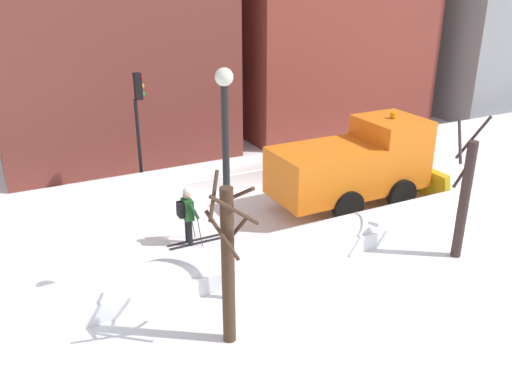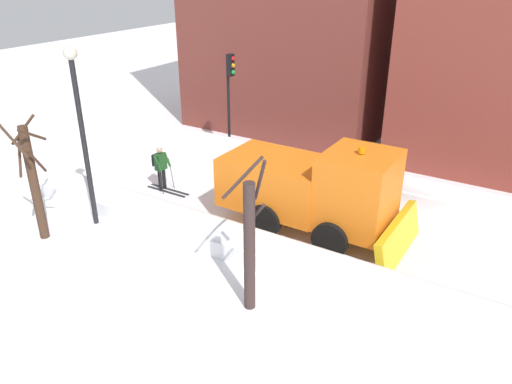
{
  "view_description": "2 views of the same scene",
  "coord_description": "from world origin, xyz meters",
  "px_view_note": "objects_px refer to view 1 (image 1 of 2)",
  "views": [
    {
      "loc": [
        14.31,
        -0.78,
        7.57
      ],
      "look_at": [
        0.73,
        6.16,
        1.24
      ],
      "focal_mm": 37.61,
      "sensor_mm": 36.0,
      "label": 1
    },
    {
      "loc": [
        13.45,
        15.93,
        7.99
      ],
      "look_at": [
        1.29,
        8.39,
        1.22
      ],
      "focal_mm": 35.08,
      "sensor_mm": 36.0,
      "label": 2
    }
  ],
  "objects_px": {
    "skier": "(188,213)",
    "street_lamp": "(226,163)",
    "bare_tree_near": "(228,262)",
    "plow_truck": "(357,164)",
    "bare_tree_mid": "(464,197)",
    "traffic_light_pole": "(139,111)"
  },
  "relations": [
    {
      "from": "plow_truck",
      "to": "skier",
      "type": "height_order",
      "value": "plow_truck"
    },
    {
      "from": "traffic_light_pole",
      "to": "skier",
      "type": "bearing_deg",
      "value": -0.22
    },
    {
      "from": "skier",
      "to": "bare_tree_mid",
      "type": "bearing_deg",
      "value": 57.69
    },
    {
      "from": "plow_truck",
      "to": "traffic_light_pole",
      "type": "relative_size",
      "value": 1.38
    },
    {
      "from": "bare_tree_mid",
      "to": "street_lamp",
      "type": "bearing_deg",
      "value": -98.47
    },
    {
      "from": "bare_tree_near",
      "to": "street_lamp",
      "type": "bearing_deg",
      "value": 156.24
    },
    {
      "from": "bare_tree_mid",
      "to": "bare_tree_near",
      "type": "bearing_deg",
      "value": -86.04
    },
    {
      "from": "traffic_light_pole",
      "to": "street_lamp",
      "type": "xyz_separation_m",
      "value": [
        7.73,
        -0.13,
        0.51
      ]
    },
    {
      "from": "street_lamp",
      "to": "bare_tree_mid",
      "type": "xyz_separation_m",
      "value": [
        0.99,
        6.66,
        -1.73
      ]
    },
    {
      "from": "skier",
      "to": "street_lamp",
      "type": "distance_m",
      "value": 4.06
    },
    {
      "from": "skier",
      "to": "street_lamp",
      "type": "xyz_separation_m",
      "value": [
        3.15,
        -0.12,
        2.56
      ]
    },
    {
      "from": "plow_truck",
      "to": "bare_tree_near",
      "type": "distance_m",
      "value": 8.48
    },
    {
      "from": "traffic_light_pole",
      "to": "bare_tree_near",
      "type": "relative_size",
      "value": 1.12
    },
    {
      "from": "skier",
      "to": "traffic_light_pole",
      "type": "relative_size",
      "value": 0.42
    },
    {
      "from": "plow_truck",
      "to": "traffic_light_pole",
      "type": "bearing_deg",
      "value": -125.57
    },
    {
      "from": "street_lamp",
      "to": "traffic_light_pole",
      "type": "bearing_deg",
      "value": 179.01
    },
    {
      "from": "traffic_light_pole",
      "to": "street_lamp",
      "type": "distance_m",
      "value": 7.75
    },
    {
      "from": "skier",
      "to": "bare_tree_near",
      "type": "distance_m",
      "value": 4.8
    },
    {
      "from": "plow_truck",
      "to": "bare_tree_near",
      "type": "relative_size",
      "value": 1.54
    },
    {
      "from": "plow_truck",
      "to": "skier",
      "type": "distance_m",
      "value": 6.21
    },
    {
      "from": "street_lamp",
      "to": "bare_tree_near",
      "type": "bearing_deg",
      "value": -23.76
    },
    {
      "from": "street_lamp",
      "to": "bare_tree_mid",
      "type": "relative_size",
      "value": 1.39
    }
  ]
}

